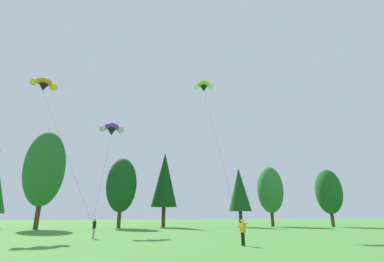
# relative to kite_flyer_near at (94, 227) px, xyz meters

# --- Properties ---
(treeline_tree_c) EXTENTS (5.62, 5.62, 14.15)m
(treeline_tree_c) POSITION_rel_kite_flyer_near_xyz_m (-10.05, 17.92, 7.58)
(treeline_tree_c) COLOR #472D19
(treeline_tree_c) RESTS_ON ground_plane
(treeline_tree_d) EXTENTS (4.69, 4.69, 10.72)m
(treeline_tree_d) POSITION_rel_kite_flyer_near_xyz_m (1.13, 19.21, 5.50)
(treeline_tree_d) COLOR #472D19
(treeline_tree_d) RESTS_ON ground_plane
(treeline_tree_e) EXTENTS (4.31, 4.31, 12.30)m
(treeline_tree_e) POSITION_rel_kite_flyer_near_xyz_m (8.08, 20.84, 6.72)
(treeline_tree_e) COLOR #472D19
(treeline_tree_e) RESTS_ON ground_plane
(treeline_tree_f) EXTENTS (3.74, 3.74, 9.74)m
(treeline_tree_f) POSITION_rel_kite_flyer_near_xyz_m (20.60, 18.69, 5.11)
(treeline_tree_f) COLOR #472D19
(treeline_tree_f) RESTS_ON ground_plane
(treeline_tree_g) EXTENTS (4.61, 4.61, 10.40)m
(treeline_tree_g) POSITION_rel_kite_flyer_near_xyz_m (27.14, 20.44, 5.31)
(treeline_tree_g) COLOR #472D19
(treeline_tree_g) RESTS_ON ground_plane
(treeline_tree_h) EXTENTS (4.40, 4.40, 9.64)m
(treeline_tree_h) POSITION_rel_kite_flyer_near_xyz_m (36.39, 16.97, 4.85)
(treeline_tree_h) COLOR #472D19
(treeline_tree_h) RESTS_ON ground_plane
(kite_flyer_near) EXTENTS (0.25, 0.57, 1.69)m
(kite_flyer_near) POSITION_rel_kite_flyer_near_xyz_m (0.00, 0.00, 0.00)
(kite_flyer_near) COLOR gray
(kite_flyer_near) RESTS_ON ground_plane
(kite_flyer_mid) EXTENTS (0.64, 0.67, 1.69)m
(kite_flyer_mid) POSITION_rel_kite_flyer_near_xyz_m (10.52, -7.70, 0.01)
(kite_flyer_mid) COLOR black
(kite_flyer_mid) RESTS_ON ground_plane
(parafoil_kite_high_purple) EXTENTS (3.38, 10.18, 12.34)m
(parafoil_kite_high_purple) POSITION_rel_kite_flyer_near_xyz_m (-0.18, 9.39, 11.67)
(parafoil_kite_high_purple) COLOR purple
(parafoil_kite_mid_lime_white) EXTENTS (3.50, 17.47, 19.00)m
(parafoil_kite_mid_lime_white) POSITION_rel_kite_flyer_near_xyz_m (12.15, 8.83, 18.76)
(parafoil_kite_mid_lime_white) COLOR #93D633
(parafoil_kite_far_orange) EXTENTS (11.54, 13.04, 19.03)m
(parafoil_kite_far_orange) POSITION_rel_kite_flyer_near_xyz_m (-9.96, 11.70, 18.24)
(parafoil_kite_far_orange) COLOR orange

